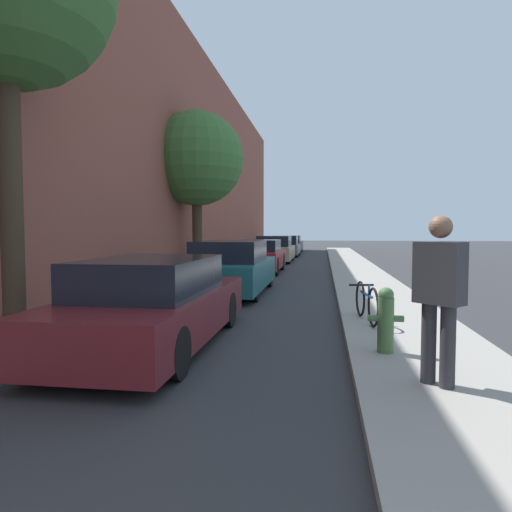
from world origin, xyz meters
The scene contains 14 objects.
ground_plane centered at (0.00, 16.00, 0.00)m, with size 120.00×120.00×0.00m, color #333335.
sidewalk_left centered at (-2.90, 16.00, 0.06)m, with size 2.00×52.00×0.12m.
sidewalk_right centered at (2.90, 16.00, 0.06)m, with size 2.00×52.00×0.12m.
building_facade_left centered at (-4.25, 16.00, 4.94)m, with size 0.70×52.00×9.88m.
parked_car_maroon centered at (-0.87, 6.69, 0.62)m, with size 1.75×4.58×1.30m.
parked_car_teal centered at (-0.89, 12.37, 0.67)m, with size 1.88×4.59×1.42m.
parked_car_red centered at (-0.96, 18.37, 0.64)m, with size 1.74×4.25×1.32m.
parked_car_champagne centered at (-1.00, 24.39, 0.66)m, with size 1.88×4.28×1.40m.
parked_car_grey centered at (-0.92, 29.67, 0.64)m, with size 1.89×3.93×1.35m.
parked_car_black centered at (-1.01, 34.94, 0.63)m, with size 1.92×4.49×1.30m.
street_tree_far centered at (-3.21, 17.24, 4.38)m, with size 3.57×3.57×6.07m.
fire_hydrant centered at (2.36, 6.39, 0.55)m, with size 0.45×0.21×0.84m.
pedestrian centered at (2.72, 5.19, 1.09)m, with size 0.51×0.50×1.73m.
bicycle centered at (2.31, 8.41, 0.45)m, with size 0.44×1.58×0.65m.
Camera 1 is at (1.56, 0.43, 1.70)m, focal length 31.83 mm.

